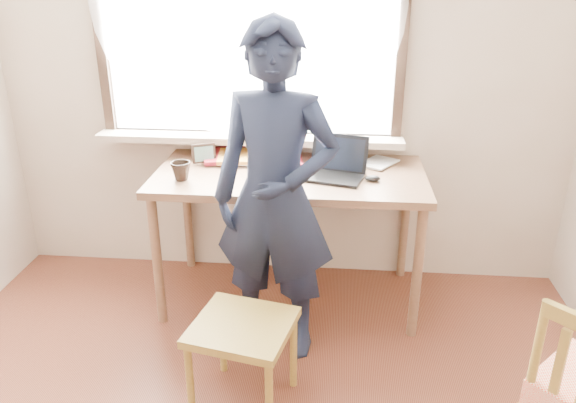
# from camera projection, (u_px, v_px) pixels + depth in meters

# --- Properties ---
(room_shell) EXTENTS (3.52, 4.02, 2.61)m
(room_shell) POSITION_uv_depth(u_px,v_px,m) (211.00, 68.00, 1.55)
(room_shell) COLOR #BCAB97
(room_shell) RESTS_ON ground
(desk) EXTENTS (1.52, 0.76, 0.82)m
(desk) POSITION_uv_depth(u_px,v_px,m) (290.00, 186.00, 3.20)
(desk) COLOR brown
(desk) RESTS_ON ground
(laptop) EXTENTS (0.37, 0.33, 0.22)m
(laptop) POSITION_uv_depth(u_px,v_px,m) (336.00, 167.00, 3.09)
(laptop) COLOR black
(laptop) RESTS_ON desk
(mug_white) EXTENTS (0.16, 0.16, 0.09)m
(mug_white) POSITION_uv_depth(u_px,v_px,m) (268.00, 154.00, 3.33)
(mug_white) COLOR white
(mug_white) RESTS_ON desk
(mug_dark) EXTENTS (0.15, 0.15, 0.10)m
(mug_dark) POSITION_uv_depth(u_px,v_px,m) (181.00, 171.00, 3.04)
(mug_dark) COLOR black
(mug_dark) RESTS_ON desk
(mouse) EXTENTS (0.08, 0.06, 0.03)m
(mouse) POSITION_uv_depth(u_px,v_px,m) (373.00, 178.00, 3.03)
(mouse) COLOR black
(mouse) RESTS_ON desk
(desk_clutter) EXTENTS (0.83, 0.47, 0.04)m
(desk_clutter) POSITION_uv_depth(u_px,v_px,m) (242.00, 156.00, 3.38)
(desk_clutter) COLOR white
(desk_clutter) RESTS_ON desk
(book_a) EXTENTS (0.25, 0.32, 0.03)m
(book_a) POSITION_uv_depth(u_px,v_px,m) (233.00, 156.00, 3.40)
(book_a) COLOR white
(book_a) RESTS_ON desk
(book_b) EXTENTS (0.26, 0.28, 0.02)m
(book_b) POSITION_uv_depth(u_px,v_px,m) (367.00, 160.00, 3.34)
(book_b) COLOR white
(book_b) RESTS_ON desk
(picture_frame) EXTENTS (0.13, 0.07, 0.11)m
(picture_frame) POSITION_uv_depth(u_px,v_px,m) (204.00, 155.00, 3.28)
(picture_frame) COLOR black
(picture_frame) RESTS_ON desk
(work_chair) EXTENTS (0.50, 0.49, 0.44)m
(work_chair) POSITION_uv_depth(u_px,v_px,m) (243.00, 336.00, 2.50)
(work_chair) COLOR olive
(work_chair) RESTS_ON ground
(person) EXTENTS (0.68, 0.50, 1.70)m
(person) POSITION_uv_depth(u_px,v_px,m) (275.00, 197.00, 2.73)
(person) COLOR black
(person) RESTS_ON ground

